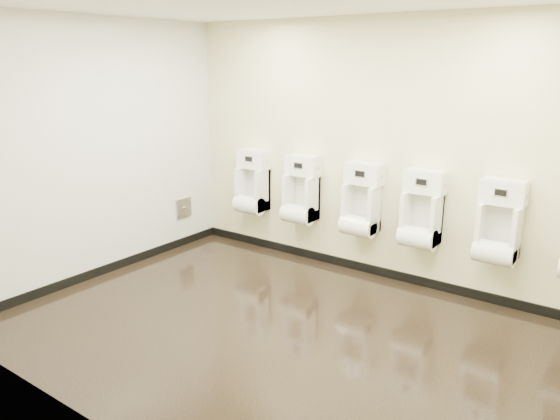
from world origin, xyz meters
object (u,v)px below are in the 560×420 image
at_px(access_panel, 184,208).
at_px(urinal_4, 498,228).
at_px(urinal_3, 421,215).
at_px(urinal_2, 361,205).
at_px(urinal_1, 301,195).
at_px(urinal_0, 252,186).

relative_size(access_panel, urinal_4, 0.32).
xyz_separation_m(urinal_3, urinal_4, (0.76, 0.00, 0.00)).
distance_m(access_panel, urinal_2, 2.40).
relative_size(urinal_1, urinal_4, 1.00).
xyz_separation_m(access_panel, urinal_4, (3.79, 0.41, 0.32)).
relative_size(access_panel, urinal_0, 0.32).
distance_m(urinal_1, urinal_4, 2.24).
bearing_deg(urinal_0, urinal_1, 0.00).
relative_size(urinal_1, urinal_2, 1.00).
bearing_deg(urinal_1, urinal_0, 180.00).
relative_size(access_panel, urinal_3, 0.32).
bearing_deg(urinal_2, urinal_1, 180.00).
relative_size(urinal_2, urinal_4, 1.00).
relative_size(urinal_0, urinal_4, 1.00).
bearing_deg(urinal_4, urinal_2, 180.00).
height_order(urinal_0, urinal_4, same).
xyz_separation_m(urinal_1, urinal_4, (2.24, 0.00, 0.00)).
height_order(urinal_1, urinal_4, same).
height_order(access_panel, urinal_0, urinal_0).
bearing_deg(urinal_3, urinal_2, 180.00).
xyz_separation_m(access_panel, urinal_3, (3.03, 0.41, 0.32)).
height_order(urinal_2, urinal_3, same).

